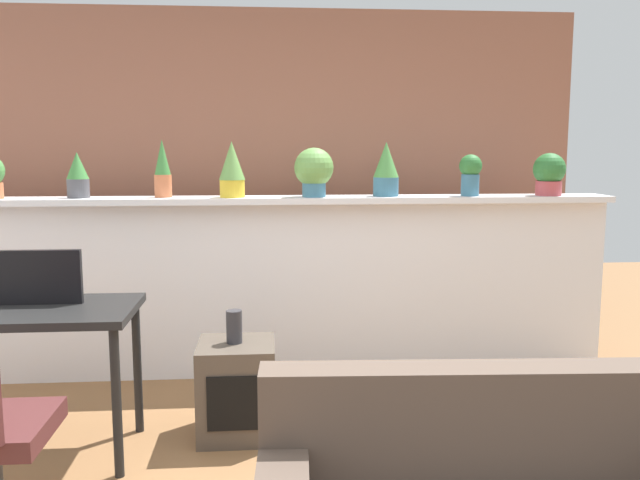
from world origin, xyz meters
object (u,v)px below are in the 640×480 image
Objects in this scene: potted_plant_5 at (386,169)px; tv_monitor at (36,277)px; potted_plant_4 at (314,170)px; side_cube_shelf at (237,389)px; desk at (19,325)px; potted_plant_2 at (163,169)px; potted_plant_3 at (232,169)px; potted_plant_6 at (470,173)px; potted_plant_1 at (78,175)px; vase_on_shelf at (234,327)px; potted_plant_7 at (549,173)px.

potted_plant_5 is 0.81× the size of tv_monitor.
potted_plant_4 reaches higher than side_cube_shelf.
tv_monitor reaches higher than desk.
tv_monitor is 1.16m from side_cube_shelf.
potted_plant_2 reaches higher than tv_monitor.
potted_plant_3 reaches higher than side_cube_shelf.
potted_plant_2 is at bearing 175.09° from potted_plant_3.
potted_plant_4 is 1.16× the size of potted_plant_6.
desk is (-0.98, -1.07, -0.71)m from potted_plant_3.
potted_plant_6 is (1.56, -0.01, -0.03)m from potted_plant_3.
potted_plant_1 is 1.56m from vase_on_shelf.
desk is 1.04m from vase_on_shelf.
desk is (-3.07, -1.06, -0.68)m from potted_plant_7.
potted_plant_2 is 1.17× the size of potted_plant_4.
tv_monitor is (-0.47, -1.03, -0.49)m from potted_plant_2.
potted_plant_1 is 0.53m from potted_plant_2.
potted_plant_3 is at bearing 92.64° from vase_on_shelf.
potted_plant_5 reaches higher than vase_on_shelf.
potted_plant_7 is 3.19m from tv_monitor.
tv_monitor is (0.06, -1.02, -0.46)m from potted_plant_1.
potted_plant_4 is at bearing 62.03° from side_cube_shelf.
potted_plant_4 is 1.51m from side_cube_shelf.
vase_on_shelf is (-1.51, -0.89, -0.76)m from potted_plant_6.
potted_plant_2 is (0.53, 0.01, 0.03)m from potted_plant_1.
potted_plant_5 is 1.26× the size of potted_plant_7.
potted_plant_1 reaches higher than side_cube_shelf.
potted_plant_5 is at bearing 1.28° from potted_plant_3.
vase_on_shelf is at bearing -42.42° from potted_plant_1.
potted_plant_7 is (0.53, -0.00, -0.00)m from potted_plant_6.
potted_plant_3 is 1.13× the size of potted_plant_4.
tv_monitor is (-1.91, -1.01, -0.49)m from potted_plant_5.
potted_plant_5 is 0.56m from potted_plant_6.
side_cube_shelf is (0.49, -0.94, -1.12)m from potted_plant_2.
potted_plant_3 is 0.71× the size of side_cube_shelf.
potted_plant_3 is 1.31× the size of potted_plant_6.
potted_plant_7 is at bearing 19.05° from desk.
potted_plant_5 is at bearing -0.62° from potted_plant_2.
potted_plant_6 is (1.03, 0.01, -0.02)m from potted_plant_4.
potted_plant_1 is at bearing 178.30° from potted_plant_4.
potted_plant_2 is 0.44m from potted_plant_3.
desk is 2.20× the size of side_cube_shelf.
potted_plant_3 is at bearing 179.79° from potted_plant_6.
potted_plant_5 is at bearing 4.09° from potted_plant_4.
potted_plant_1 is at bearing 89.64° from desk.
potted_plant_4 is 1.12× the size of potted_plant_7.
potted_plant_3 reaches higher than potted_plant_4.
potted_plant_6 is at bearing 179.52° from potted_plant_7.
potted_plant_6 is at bearing 30.33° from vase_on_shelf.
desk is (-2.53, -1.06, -0.68)m from potted_plant_6.
desk is 6.37× the size of vase_on_shelf.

